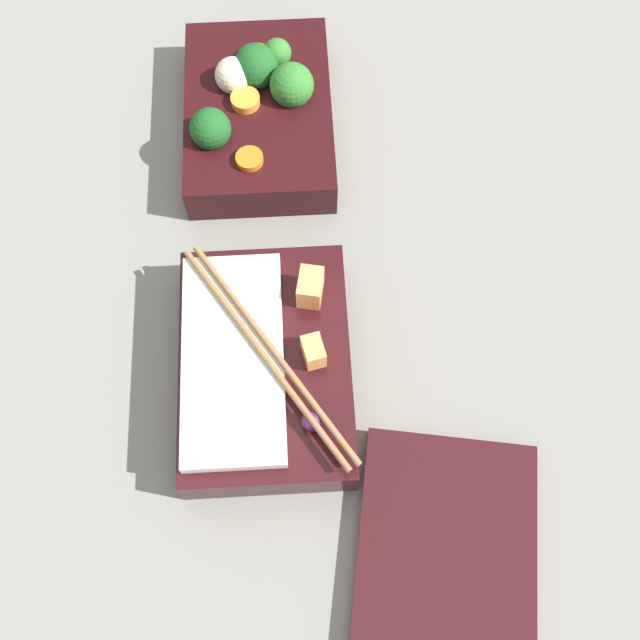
% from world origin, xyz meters
% --- Properties ---
extents(ground_plane, '(3.00, 3.00, 0.00)m').
position_xyz_m(ground_plane, '(0.00, 0.00, 0.00)').
color(ground_plane, slate).
extents(bento_tray_vegetable, '(0.19, 0.13, 0.07)m').
position_xyz_m(bento_tray_vegetable, '(-0.11, 0.00, 0.03)').
color(bento_tray_vegetable, black).
rests_on(bento_tray_vegetable, ground_plane).
extents(bento_tray_rice, '(0.19, 0.13, 0.07)m').
position_xyz_m(bento_tray_rice, '(0.14, 0.00, 0.02)').
color(bento_tray_rice, black).
rests_on(bento_tray_rice, ground_plane).
extents(bento_lid, '(0.21, 0.16, 0.01)m').
position_xyz_m(bento_lid, '(0.30, 0.13, 0.01)').
color(bento_lid, black).
rests_on(bento_lid, ground_plane).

